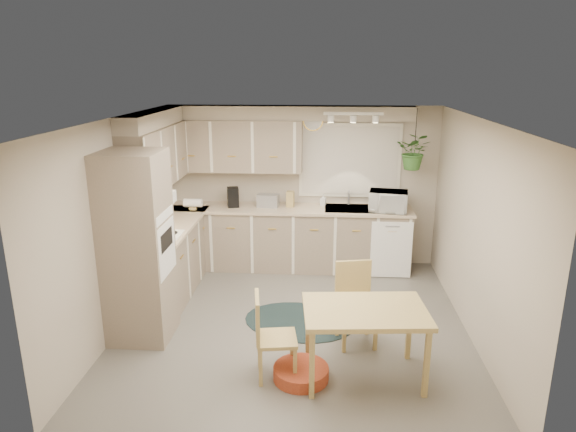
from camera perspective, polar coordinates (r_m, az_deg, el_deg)
The scene contains 35 objects.
floor at distance 6.21m, azimuth 0.64°, elevation -11.90°, with size 4.20×4.20×0.00m, color #605D54.
ceiling at distance 5.50m, azimuth 0.72°, elevation 10.72°, with size 4.20×4.20×0.00m, color white.
wall_back at distance 7.77m, azimuth 1.60°, elevation 3.36°, with size 4.00×0.04×2.40m, color #B0A491.
wall_front at distance 3.80m, azimuth -1.23°, elevation -10.81°, with size 4.00×0.04×2.40m, color #B0A491.
wall_left at distance 6.19m, azimuth -18.15°, elevation -0.83°, with size 0.04×4.20×2.40m, color #B0A491.
wall_right at distance 5.98m, azimuth 20.20°, elevation -1.61°, with size 0.04×4.20×2.40m, color #B0A491.
base_cab_left at distance 7.10m, azimuth -12.78°, elevation -4.62°, with size 0.60×1.85×0.90m, color gray.
base_cab_back at distance 7.70m, azimuth -0.03°, elevation -2.56°, with size 3.60×0.60×0.90m, color gray.
counter_left at distance 6.95m, azimuth -12.94°, elevation -1.00°, with size 0.64×1.89×0.04m, color #CBB594.
counter_back at distance 7.55m, azimuth -0.04°, elevation 0.79°, with size 3.64×0.64×0.04m, color #CBB594.
oven_stack at distance 5.78m, azimuth -16.39°, elevation -3.41°, with size 0.65×0.65×2.10m, color gray.
wall_oven_face at distance 5.68m, azimuth -13.36°, elevation -3.53°, with size 0.02×0.56×0.58m, color white.
upper_cab_left at distance 6.90m, azimuth -14.19°, elevation 6.53°, with size 0.35×2.00×0.75m, color gray.
upper_cab_back at distance 7.59m, azimuth -6.06°, elevation 7.77°, with size 2.00×0.35×0.75m, color gray.
soffit_left at distance 6.85m, azimuth -14.67°, elevation 10.45°, with size 0.30×2.00×0.20m, color #B0A491.
soffit_back at distance 7.46m, azimuth 0.05°, elevation 11.39°, with size 3.60×0.30×0.20m, color #B0A491.
cooktop at distance 6.42m, azimuth -14.32°, elevation -2.29°, with size 0.52×0.58×0.02m, color white.
range_hood at distance 6.30m, azimuth -14.78°, elevation 1.64°, with size 0.40×0.60×0.14m, color white.
window_blinds at distance 7.67m, azimuth 6.88°, elevation 6.12°, with size 1.40×0.02×1.00m, color white.
window_frame at distance 7.68m, azimuth 6.87°, elevation 6.14°, with size 1.50×0.02×1.10m, color silver.
sink at distance 7.56m, azimuth 6.79°, elevation 0.53°, with size 0.70×0.48×0.10m, color #9A9CA1.
dishwasher_front at distance 7.46m, azimuth 11.39°, elevation -3.72°, with size 0.58×0.01×0.83m, color white.
track_light_bar at distance 7.06m, azimuth 7.27°, elevation 11.23°, with size 0.80×0.04×0.04m, color white.
wall_clock at distance 7.58m, azimuth 2.80°, elevation 10.53°, with size 0.30×0.30×0.03m, color #E5B851.
dining_table at distance 5.15m, azimuth 8.42°, elevation -13.83°, with size 1.16×0.77×0.73m, color tan.
chair_left at distance 5.09m, azimuth -1.27°, elevation -13.22°, with size 0.40×0.40×0.86m, color tan.
chair_back at distance 5.67m, azimuth 7.64°, elevation -9.84°, with size 0.42×0.42×0.90m, color tan.
braided_rug at distance 6.26m, azimuth 1.23°, elevation -11.62°, with size 1.32×0.99×0.01m, color black.
pet_bed at distance 5.22m, azimuth 1.45°, elevation -17.03°, with size 0.54×0.54×0.13m, color #BE4C26.
microwave at distance 7.45m, azimuth 11.07°, elevation 1.87°, with size 0.53×0.30×0.36m, color white.
soap_bottle at distance 7.67m, azimuth 3.92°, elevation 1.46°, with size 0.08×0.17×0.08m, color white.
hanging_plant at distance 7.37m, azimuth 13.84°, elevation 6.55°, with size 0.46×0.51×0.40m, color #346428.
coffee_maker at distance 7.62m, azimuth -6.13°, elevation 2.10°, with size 0.16×0.20×0.28m, color black.
toaster at distance 7.57m, azimuth -2.23°, elevation 1.73°, with size 0.31×0.18×0.19m, color #9A9CA1.
knife_block at distance 7.57m, azimuth 0.26°, elevation 1.90°, with size 0.11×0.11×0.23m, color tan.
Camera 1 is at (0.32, -5.47, 2.92)m, focal length 32.00 mm.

